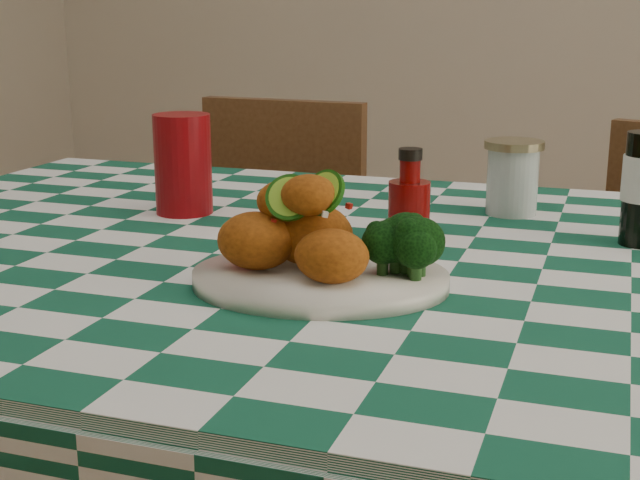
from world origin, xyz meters
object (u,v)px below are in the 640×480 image
(red_tumbler, at_px, (183,164))
(ketchup_bottle, at_px, (409,195))
(plate, at_px, (320,279))
(fried_chicken_pile, at_px, (312,224))
(wooden_chair_left, at_px, (251,304))
(mason_jar, at_px, (513,178))

(red_tumbler, bearing_deg, ketchup_bottle, -7.68)
(plate, bearing_deg, ketchup_bottle, 79.14)
(fried_chicken_pile, relative_size, wooden_chair_left, 0.19)
(fried_chicken_pile, xyz_separation_m, ketchup_bottle, (0.06, 0.24, -0.01))
(fried_chicken_pile, relative_size, mason_jar, 1.52)
(fried_chicken_pile, height_order, wooden_chair_left, fried_chicken_pile)
(ketchup_bottle, bearing_deg, mason_jar, 61.23)
(wooden_chair_left, bearing_deg, mason_jar, -30.07)
(ketchup_bottle, bearing_deg, plate, -100.86)
(fried_chicken_pile, xyz_separation_m, red_tumbler, (-0.31, 0.29, 0.00))
(plate, height_order, ketchup_bottle, ketchup_bottle)
(red_tumbler, distance_m, ketchup_bottle, 0.37)
(mason_jar, bearing_deg, fried_chicken_pile, -110.69)
(plate, bearing_deg, red_tumbler, 137.86)
(red_tumbler, relative_size, wooden_chair_left, 0.17)
(fried_chicken_pile, xyz_separation_m, mason_jar, (0.17, 0.44, -0.02))
(fried_chicken_pile, distance_m, red_tumbler, 0.42)
(mason_jar, height_order, wooden_chair_left, mason_jar)
(plate, xyz_separation_m, fried_chicken_pile, (-0.01, 0.00, 0.06))
(ketchup_bottle, height_order, mason_jar, ketchup_bottle)
(ketchup_bottle, bearing_deg, red_tumbler, 172.32)
(mason_jar, xyz_separation_m, wooden_chair_left, (-0.61, 0.40, -0.40))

